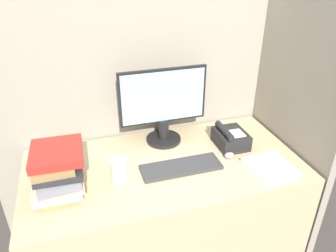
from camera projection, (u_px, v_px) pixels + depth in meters
The scene contains 10 objects.
cubicle_panel_rear at pixel (146, 117), 2.03m from camera, with size 1.85×0.04×1.61m.
cubicle_panel_right at pixel (287, 128), 1.91m from camera, with size 0.04×0.78×1.61m.
desk at pixel (165, 215), 1.91m from camera, with size 1.45×0.72×0.73m.
monitor at pixel (163, 107), 1.84m from camera, with size 0.50×0.20×0.44m.
keyboard at pixel (181, 167), 1.69m from camera, with size 0.42×0.14×0.02m.
mouse at pixel (229, 155), 1.78m from camera, with size 0.06×0.04×0.03m.
coffee_cup at pixel (119, 170), 1.58m from camera, with size 0.09×0.09×0.13m.
book_stack at pixel (57, 170), 1.50m from camera, with size 0.24×0.32×0.22m.
desk_telephone at pixel (230, 138), 1.87m from camera, with size 0.16×0.20×0.12m.
paper_pile at pixel (270, 167), 1.69m from camera, with size 0.23×0.24×0.02m.
Camera 1 is at (-0.39, -1.00, 1.74)m, focal length 35.00 mm.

